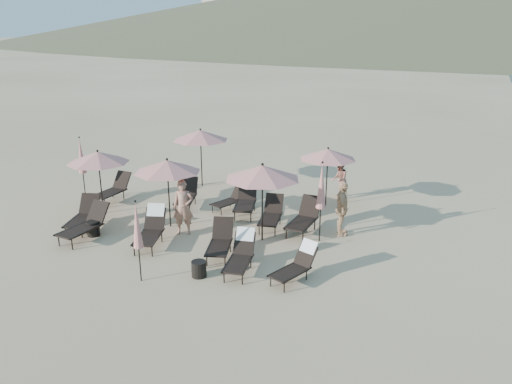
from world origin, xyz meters
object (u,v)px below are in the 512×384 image
at_px(umbrella_closed_0, 137,225).
at_px(side_table_1, 199,269).
at_px(umbrella_open_2, 262,172).
at_px(umbrella_open_1, 167,166).
at_px(umbrella_closed_2, 81,156).
at_px(umbrella_closed_1, 321,186).
at_px(lounger_2, 151,228).
at_px(umbrella_open_3, 200,135).
at_px(lounger_0, 83,215).
at_px(beachgoer_c, 342,209).
at_px(lounger_1, 85,224).
at_px(lounger_7, 187,195).
at_px(lounger_8, 230,199).
at_px(lounger_3, 220,241).
at_px(umbrella_open_4, 328,154).
at_px(lounger_10, 271,214).
at_px(lounger_6, 113,189).
at_px(lounger_9, 246,200).
at_px(umbrella_open_0, 98,157).
at_px(lounger_11, 304,218).
at_px(beachgoer_b, 339,180).
at_px(lounger_4, 241,254).
at_px(side_table_0, 93,228).
at_px(lounger_5, 297,264).
at_px(beachgoer_a, 183,207).

height_order(umbrella_closed_0, side_table_1, umbrella_closed_0).
bearing_deg(umbrella_open_2, umbrella_open_1, -176.42).
bearing_deg(side_table_1, umbrella_closed_2, 152.77).
relative_size(umbrella_open_2, umbrella_closed_1, 0.97).
xyz_separation_m(lounger_2, umbrella_open_3, (-1.61, 5.86, 1.68)).
bearing_deg(lounger_0, beachgoer_c, 1.69).
distance_m(lounger_0, umbrella_closed_0, 4.71).
distance_m(lounger_2, side_table_1, 2.76).
distance_m(lounger_1, lounger_7, 4.14).
bearing_deg(lounger_8, lounger_0, -115.91).
distance_m(lounger_3, umbrella_open_4, 5.90).
bearing_deg(lounger_10, side_table_1, -108.07).
xyz_separation_m(lounger_6, lounger_9, (5.30, 0.83, 0.02)).
height_order(lounger_2, umbrella_open_0, umbrella_open_0).
xyz_separation_m(umbrella_open_4, umbrella_closed_1, (0.78, -3.29, -0.20)).
distance_m(lounger_6, umbrella_closed_2, 1.73).
xyz_separation_m(umbrella_closed_1, beachgoer_c, (0.48, 0.79, -0.91)).
distance_m(lounger_11, side_table_1, 4.45).
height_order(umbrella_open_2, beachgoer_b, umbrella_open_2).
bearing_deg(lounger_0, lounger_1, -62.79).
bearing_deg(umbrella_open_1, umbrella_closed_2, 167.18).
bearing_deg(lounger_7, lounger_6, 171.65).
xyz_separation_m(lounger_6, umbrella_open_3, (2.21, 3.03, 1.73)).
relative_size(lounger_4, side_table_0, 3.50).
xyz_separation_m(lounger_10, umbrella_open_0, (-6.06, -1.29, 1.63)).
bearing_deg(lounger_5, lounger_2, -165.00).
bearing_deg(umbrella_open_3, lounger_3, -55.47).
xyz_separation_m(lounger_1, lounger_3, (4.48, 0.65, -0.04)).
bearing_deg(lounger_2, lounger_6, 124.52).
xyz_separation_m(lounger_9, beachgoer_c, (3.67, -0.54, 0.41)).
relative_size(lounger_1, lounger_10, 1.04).
relative_size(umbrella_open_0, beachgoer_a, 1.30).
distance_m(umbrella_open_1, side_table_1, 4.29).
bearing_deg(lounger_7, lounger_1, -128.05).
relative_size(side_table_1, beachgoer_a, 0.24).
bearing_deg(umbrella_open_2, lounger_7, 155.43).
height_order(lounger_6, umbrella_closed_0, umbrella_closed_0).
relative_size(lounger_0, umbrella_open_3, 0.74).
bearing_deg(umbrella_open_4, lounger_9, -140.97).
distance_m(side_table_1, beachgoer_c, 5.22).
height_order(umbrella_closed_0, umbrella_closed_1, umbrella_closed_1).
distance_m(lounger_4, umbrella_open_0, 7.01).
bearing_deg(side_table_0, umbrella_open_2, 20.36).
bearing_deg(umbrella_open_2, lounger_4, -82.45).
relative_size(lounger_4, umbrella_closed_0, 0.76).
bearing_deg(umbrella_closed_2, umbrella_open_4, 19.35).
height_order(lounger_8, umbrella_closed_0, umbrella_closed_0).
bearing_deg(lounger_0, lounger_2, -21.70).
height_order(lounger_0, umbrella_open_2, umbrella_open_2).
bearing_deg(lounger_5, beachgoer_c, 104.56).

